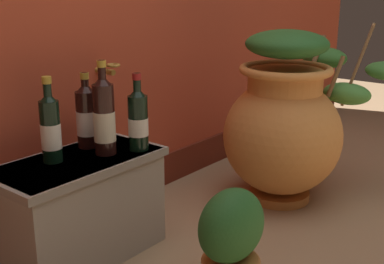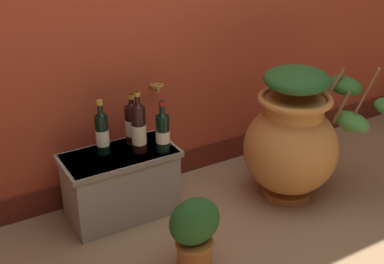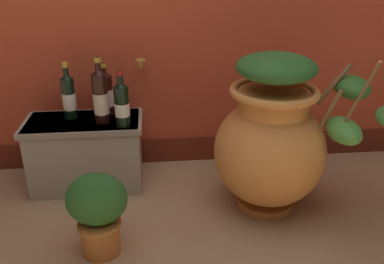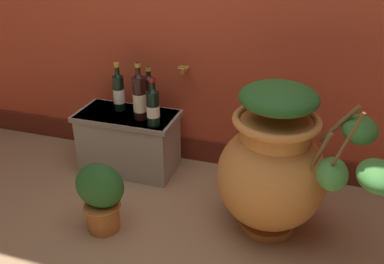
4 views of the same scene
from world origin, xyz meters
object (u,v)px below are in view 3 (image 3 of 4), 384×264
(wine_bottle_middle, at_px, (69,95))
(potted_shrub, at_px, (98,211))
(wine_bottle_left, at_px, (105,93))
(wine_bottle_back, at_px, (101,96))
(wine_bottle_right, at_px, (122,103))
(terracotta_urn, at_px, (274,140))

(wine_bottle_middle, relative_size, potted_shrub, 0.79)
(wine_bottle_left, relative_size, wine_bottle_middle, 0.95)
(wine_bottle_left, relative_size, wine_bottle_back, 0.83)
(wine_bottle_left, bearing_deg, wine_bottle_right, -61.22)
(terracotta_urn, distance_m, wine_bottle_right, 0.77)
(wine_bottle_right, bearing_deg, wine_bottle_back, 150.41)
(wine_bottle_left, height_order, wine_bottle_middle, wine_bottle_middle)
(wine_bottle_right, height_order, potted_shrub, wine_bottle_right)
(wine_bottle_left, distance_m, wine_bottle_middle, 0.19)
(wine_bottle_left, distance_m, wine_bottle_right, 0.20)
(wine_bottle_left, relative_size, wine_bottle_right, 0.99)
(terracotta_urn, bearing_deg, potted_shrub, -161.95)
(terracotta_urn, relative_size, wine_bottle_right, 2.81)
(wine_bottle_back, bearing_deg, potted_shrub, -88.41)
(wine_bottle_back, height_order, potted_shrub, wine_bottle_back)
(wine_bottle_right, xyz_separation_m, wine_bottle_back, (-0.11, 0.06, 0.02))
(wine_bottle_left, height_order, wine_bottle_right, wine_bottle_right)
(wine_bottle_left, bearing_deg, wine_bottle_back, -96.67)
(terracotta_urn, distance_m, wine_bottle_left, 0.92)
(terracotta_urn, height_order, wine_bottle_left, terracotta_urn)
(wine_bottle_left, relative_size, potted_shrub, 0.74)
(terracotta_urn, relative_size, wine_bottle_left, 2.85)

